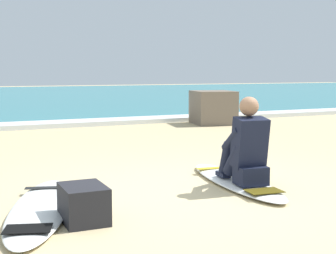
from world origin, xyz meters
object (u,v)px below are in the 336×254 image
at_px(surfboard_main, 235,181).
at_px(surfer_seated, 246,150).
at_px(shoreline_rock, 213,107).
at_px(surfboard_spare_near, 40,208).
at_px(beach_bag, 84,204).

xyz_separation_m(surfboard_main, surfer_seated, (-0.03, -0.26, 0.40)).
xyz_separation_m(surfboard_main, shoreline_rock, (3.10, 5.71, 0.37)).
distance_m(surfboard_spare_near, shoreline_rock, 7.97).
bearing_deg(surfer_seated, beach_bag, -168.30).
xyz_separation_m(surfer_seated, beach_bag, (-1.95, -0.40, -0.28)).
distance_m(surfboard_main, surfboard_spare_near, 2.26).
xyz_separation_m(surfboard_spare_near, beach_bag, (0.27, -0.48, 0.12)).
bearing_deg(beach_bag, surfboard_spare_near, 119.62).
relative_size(surfer_seated, shoreline_rock, 0.92).
bearing_deg(surfboard_spare_near, beach_bag, -60.38).
xyz_separation_m(surfboard_main, surfboard_spare_near, (-2.26, -0.18, -0.00)).
bearing_deg(shoreline_rock, surfboard_spare_near, -132.30).
bearing_deg(surfboard_spare_near, surfer_seated, -2.05).
relative_size(surfboard_spare_near, beach_bag, 4.85).
relative_size(surfboard_main, shoreline_rock, 2.10).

